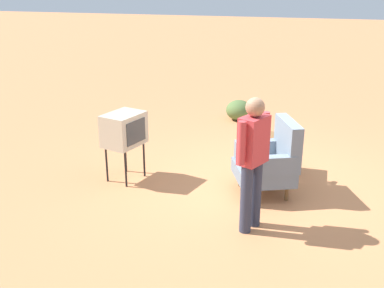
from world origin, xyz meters
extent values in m
plane|color=#C17A4C|center=(0.00, 0.00, 0.00)|extent=(60.00, 60.00, 0.00)
cylinder|color=brown|center=(0.04, -0.35, 0.11)|extent=(0.05, 0.05, 0.22)
cylinder|color=brown|center=(0.53, -0.14, 0.11)|extent=(0.05, 0.05, 0.22)
cylinder|color=brown|center=(-0.16, 0.14, 0.11)|extent=(0.05, 0.05, 0.22)
cylinder|color=brown|center=(0.32, 0.35, 0.11)|extent=(0.05, 0.05, 0.22)
cube|color=slate|center=(0.18, 0.00, 0.32)|extent=(1.00, 1.00, 0.20)
cube|color=slate|center=(0.06, 0.30, 0.74)|extent=(0.76, 0.45, 0.64)
cube|color=slate|center=(-0.11, -0.12, 0.55)|extent=(0.40, 0.68, 0.26)
cube|color=slate|center=(0.48, 0.13, 0.55)|extent=(0.40, 0.68, 0.26)
cylinder|color=black|center=(-0.81, -0.14, 0.28)|extent=(0.04, 0.04, 0.56)
cylinder|color=black|center=(-0.37, -0.14, 0.28)|extent=(0.04, 0.04, 0.56)
cylinder|color=black|center=(-0.81, 0.31, 0.28)|extent=(0.04, 0.04, 0.56)
cylinder|color=black|center=(-0.37, 0.31, 0.28)|extent=(0.04, 0.04, 0.56)
cube|color=brown|center=(-0.59, 0.09, 0.57)|extent=(0.56, 0.56, 0.03)
cylinder|color=black|center=(0.53, -1.94, 0.28)|extent=(0.03, 0.03, 0.55)
cylinder|color=black|center=(0.10, -1.82, 0.28)|extent=(0.03, 0.03, 0.55)
cylinder|color=black|center=(0.43, -2.29, 0.28)|extent=(0.03, 0.03, 0.55)
cylinder|color=black|center=(0.01, -2.17, 0.28)|extent=(0.03, 0.03, 0.55)
cube|color=#BCB299|center=(0.27, -2.05, 0.79)|extent=(0.69, 0.58, 0.48)
cube|color=#383D3F|center=(0.33, -1.84, 0.79)|extent=(0.41, 0.12, 0.34)
cylinder|color=#2D3347|center=(1.11, 0.03, 0.43)|extent=(0.14, 0.14, 0.86)
cylinder|color=#2D3347|center=(1.29, -0.06, 0.43)|extent=(0.14, 0.14, 0.86)
cube|color=#BC383D|center=(1.20, -0.01, 1.14)|extent=(0.42, 0.35, 0.56)
cylinder|color=#BC383D|center=(0.98, 0.09, 1.17)|extent=(0.09, 0.09, 0.50)
cylinder|color=#BC383D|center=(1.42, -0.11, 1.17)|extent=(0.09, 0.09, 0.50)
sphere|color=#A37556|center=(1.20, -0.01, 1.53)|extent=(0.22, 0.22, 0.22)
cylinder|color=red|center=(-0.62, 0.12, 0.65)|extent=(0.07, 0.07, 0.12)
cylinder|color=blue|center=(-0.44, -0.06, 0.65)|extent=(0.07, 0.07, 0.12)
cylinder|color=silver|center=(-0.39, 0.26, 0.68)|extent=(0.09, 0.09, 0.18)
sphere|color=yellow|center=(-0.39, 0.26, 0.82)|extent=(0.07, 0.07, 0.07)
sphere|color=#E04C66|center=(-0.43, 0.27, 0.82)|extent=(0.07, 0.07, 0.07)
sphere|color=orange|center=(-0.35, 0.24, 0.82)|extent=(0.07, 0.07, 0.07)
ellipsoid|color=#516B38|center=(-3.24, -0.98, 0.21)|extent=(0.55, 0.55, 0.43)
camera|label=1|loc=(6.15, 0.68, 2.90)|focal=43.13mm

